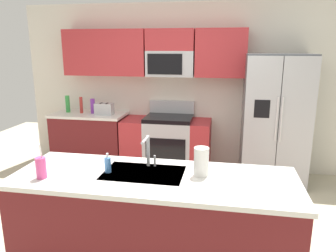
{
  "coord_description": "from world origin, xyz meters",
  "views": [
    {
      "loc": [
        0.69,
        -2.95,
        1.95
      ],
      "look_at": [
        0.04,
        0.6,
        1.05
      ],
      "focal_mm": 34.36,
      "sensor_mm": 36.0,
      "label": 1
    }
  ],
  "objects_px": {
    "range_oven": "(167,145)",
    "paper_towel_roll": "(201,162)",
    "pepper_mill": "(81,105)",
    "bottle_purple": "(93,106)",
    "toaster": "(104,109)",
    "bottle_green": "(68,104)",
    "soap_dispenser": "(108,165)",
    "drink_cup_pink": "(41,168)",
    "sink_faucet": "(148,149)",
    "refrigerator": "(275,120)"
  },
  "relations": [
    {
      "from": "pepper_mill",
      "to": "drink_cup_pink",
      "type": "relative_size",
      "value": 0.88
    },
    {
      "from": "bottle_green",
      "to": "sink_faucet",
      "type": "distance_m",
      "value": 2.85
    },
    {
      "from": "bottle_purple",
      "to": "bottle_green",
      "type": "height_order",
      "value": "bottle_green"
    },
    {
      "from": "toaster",
      "to": "pepper_mill",
      "type": "bearing_deg",
      "value": 173.02
    },
    {
      "from": "sink_faucet",
      "to": "paper_towel_roll",
      "type": "xyz_separation_m",
      "value": [
        0.48,
        -0.11,
        -0.05
      ]
    },
    {
      "from": "toaster",
      "to": "paper_towel_roll",
      "type": "relative_size",
      "value": 1.17
    },
    {
      "from": "toaster",
      "to": "sink_faucet",
      "type": "xyz_separation_m",
      "value": [
        1.22,
        -2.08,
        0.08
      ]
    },
    {
      "from": "bottle_green",
      "to": "bottle_purple",
      "type": "bearing_deg",
      "value": -0.94
    },
    {
      "from": "range_oven",
      "to": "bottle_purple",
      "type": "relative_size",
      "value": 5.79
    },
    {
      "from": "toaster",
      "to": "bottle_purple",
      "type": "height_order",
      "value": "bottle_purple"
    },
    {
      "from": "refrigerator",
      "to": "sink_faucet",
      "type": "relative_size",
      "value": 6.56
    },
    {
      "from": "range_oven",
      "to": "pepper_mill",
      "type": "relative_size",
      "value": 5.25
    },
    {
      "from": "range_oven",
      "to": "pepper_mill",
      "type": "height_order",
      "value": "pepper_mill"
    },
    {
      "from": "refrigerator",
      "to": "soap_dispenser",
      "type": "relative_size",
      "value": 10.88
    },
    {
      "from": "pepper_mill",
      "to": "bottle_green",
      "type": "relative_size",
      "value": 0.95
    },
    {
      "from": "paper_towel_roll",
      "to": "pepper_mill",
      "type": "bearing_deg",
      "value": 133.41
    },
    {
      "from": "range_oven",
      "to": "pepper_mill",
      "type": "bearing_deg",
      "value": -179.9
    },
    {
      "from": "pepper_mill",
      "to": "soap_dispenser",
      "type": "height_order",
      "value": "pepper_mill"
    },
    {
      "from": "bottle_purple",
      "to": "bottle_green",
      "type": "xyz_separation_m",
      "value": [
        -0.43,
        0.01,
        0.02
      ]
    },
    {
      "from": "soap_dispenser",
      "to": "paper_towel_roll",
      "type": "distance_m",
      "value": 0.79
    },
    {
      "from": "toaster",
      "to": "range_oven",
      "type": "bearing_deg",
      "value": 3.04
    },
    {
      "from": "bottle_green",
      "to": "paper_towel_roll",
      "type": "bearing_deg",
      "value": -43.74
    },
    {
      "from": "pepper_mill",
      "to": "drink_cup_pink",
      "type": "xyz_separation_m",
      "value": [
        0.84,
        -2.53,
        -0.04
      ]
    },
    {
      "from": "range_oven",
      "to": "sink_faucet",
      "type": "distance_m",
      "value": 2.23
    },
    {
      "from": "pepper_mill",
      "to": "drink_cup_pink",
      "type": "distance_m",
      "value": 2.66
    },
    {
      "from": "range_oven",
      "to": "pepper_mill",
      "type": "xyz_separation_m",
      "value": [
        -1.4,
        -0.0,
        0.59
      ]
    },
    {
      "from": "toaster",
      "to": "drink_cup_pink",
      "type": "distance_m",
      "value": 2.51
    },
    {
      "from": "drink_cup_pink",
      "to": "pepper_mill",
      "type": "bearing_deg",
      "value": 108.32
    },
    {
      "from": "refrigerator",
      "to": "drink_cup_pink",
      "type": "xyz_separation_m",
      "value": [
        -2.15,
        -2.46,
        0.06
      ]
    },
    {
      "from": "toaster",
      "to": "drink_cup_pink",
      "type": "height_order",
      "value": "drink_cup_pink"
    },
    {
      "from": "range_oven",
      "to": "pepper_mill",
      "type": "distance_m",
      "value": 1.51
    },
    {
      "from": "bottle_purple",
      "to": "pepper_mill",
      "type": "bearing_deg",
      "value": -175.49
    },
    {
      "from": "pepper_mill",
      "to": "bottle_purple",
      "type": "height_order",
      "value": "pepper_mill"
    },
    {
      "from": "soap_dispenser",
      "to": "toaster",
      "type": "bearing_deg",
      "value": 112.05
    },
    {
      "from": "bottle_purple",
      "to": "toaster",
      "type": "bearing_deg",
      "value": -16.56
    },
    {
      "from": "bottle_green",
      "to": "toaster",
      "type": "bearing_deg",
      "value": -6.31
    },
    {
      "from": "sink_faucet",
      "to": "refrigerator",
      "type": "bearing_deg",
      "value": 56.7
    },
    {
      "from": "drink_cup_pink",
      "to": "toaster",
      "type": "bearing_deg",
      "value": 99.82
    },
    {
      "from": "pepper_mill",
      "to": "soap_dispenser",
      "type": "xyz_separation_m",
      "value": [
        1.32,
        -2.31,
        -0.06
      ]
    },
    {
      "from": "range_oven",
      "to": "paper_towel_roll",
      "type": "bearing_deg",
      "value": -72.23
    },
    {
      "from": "drink_cup_pink",
      "to": "bottle_purple",
      "type": "bearing_deg",
      "value": 104.28
    },
    {
      "from": "bottle_purple",
      "to": "paper_towel_roll",
      "type": "xyz_separation_m",
      "value": [
        1.92,
        -2.25,
        0.0
      ]
    },
    {
      "from": "soap_dispenser",
      "to": "paper_towel_roll",
      "type": "relative_size",
      "value": 0.71
    },
    {
      "from": "bottle_purple",
      "to": "soap_dispenser",
      "type": "relative_size",
      "value": 1.38
    },
    {
      "from": "toaster",
      "to": "drink_cup_pink",
      "type": "xyz_separation_m",
      "value": [
        0.43,
        -2.48,
        -0.0
      ]
    },
    {
      "from": "bottle_green",
      "to": "sink_faucet",
      "type": "xyz_separation_m",
      "value": [
        1.88,
        -2.15,
        0.03
      ]
    },
    {
      "from": "bottle_purple",
      "to": "soap_dispenser",
      "type": "xyz_separation_m",
      "value": [
        1.13,
        -2.33,
        -0.05
      ]
    },
    {
      "from": "pepper_mill",
      "to": "bottle_green",
      "type": "xyz_separation_m",
      "value": [
        -0.24,
        0.02,
        0.01
      ]
    },
    {
      "from": "pepper_mill",
      "to": "paper_towel_roll",
      "type": "xyz_separation_m",
      "value": [
        2.11,
        -2.23,
        -0.01
      ]
    },
    {
      "from": "toaster",
      "to": "bottle_green",
      "type": "relative_size",
      "value": 1.03
    }
  ]
}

